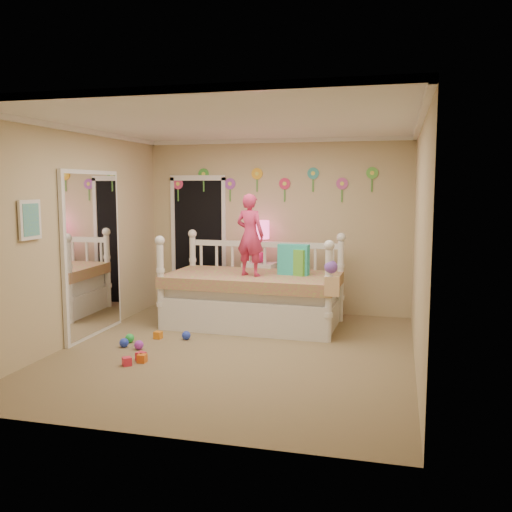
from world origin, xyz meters
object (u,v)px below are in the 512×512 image
(daybed, at_px, (253,279))
(table_lamp, at_px, (260,235))
(child, at_px, (250,235))
(nightstand, at_px, (260,288))

(daybed, distance_m, table_lamp, 0.91)
(child, height_order, nightstand, child)
(daybed, xyz_separation_m, child, (-0.00, -0.17, 0.62))
(daybed, bearing_deg, table_lamp, 98.72)
(table_lamp, bearing_deg, daybed, -82.93)
(daybed, relative_size, nightstand, 3.08)
(child, distance_m, table_lamp, 0.89)
(daybed, bearing_deg, nightstand, 98.72)
(child, height_order, table_lamp, child)
(nightstand, bearing_deg, daybed, -77.97)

